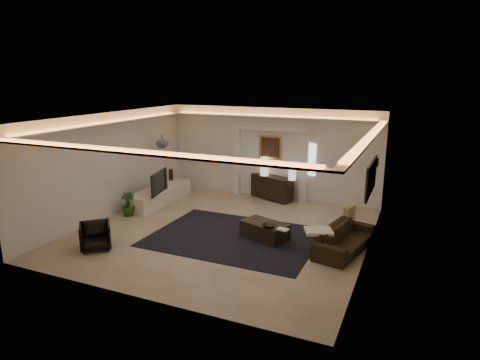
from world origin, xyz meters
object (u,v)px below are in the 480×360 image
at_px(sofa, 345,239).
at_px(coffee_table, 265,231).
at_px(armchair, 95,236).
at_px(console, 272,187).

distance_m(sofa, coffee_table, 1.92).
relative_size(sofa, armchair, 2.89).
bearing_deg(coffee_table, armchair, -127.18).
bearing_deg(armchair, console, 23.97).
bearing_deg(armchair, sofa, -19.51).
xyz_separation_m(console, sofa, (2.87, -3.18, -0.11)).
distance_m(coffee_table, armchair, 3.95).
bearing_deg(armchair, coffee_table, -9.52).
relative_size(console, armchair, 2.13).
bearing_deg(console, armchair, -91.03).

